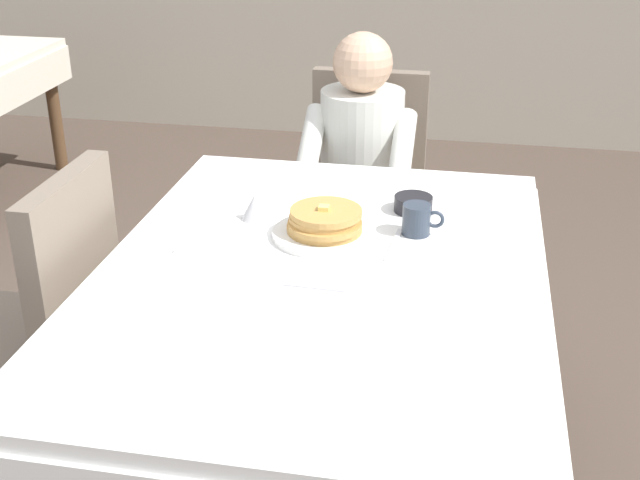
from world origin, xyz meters
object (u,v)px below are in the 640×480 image
(plate_breakfast, at_px, (324,234))
(cup_coffee, at_px, (417,219))
(bowl_butter, at_px, (413,204))
(fork_left_of_plate, at_px, (254,233))
(knife_right_of_plate, at_px, (394,245))
(diner_person, at_px, (360,159))
(chair_diner, at_px, (365,179))
(breakfast_stack, at_px, (325,221))
(chair_left_side, at_px, (46,312))
(dining_table_main, at_px, (321,299))
(syrup_pitcher, at_px, (255,207))
(spoon_near_edge, at_px, (315,287))

(plate_breakfast, xyz_separation_m, cup_coffee, (0.24, 0.06, 0.03))
(cup_coffee, xyz_separation_m, bowl_butter, (-0.02, 0.15, -0.02))
(bowl_butter, bearing_deg, fork_left_of_plate, -149.68)
(knife_right_of_plate, bearing_deg, diner_person, 18.42)
(chair_diner, distance_m, breakfast_stack, 1.02)
(chair_left_side, height_order, bowl_butter, chair_left_side)
(diner_person, height_order, knife_right_of_plate, diner_person)
(dining_table_main, relative_size, syrup_pitcher, 19.05)
(chair_diner, relative_size, diner_person, 0.83)
(chair_diner, distance_m, diner_person, 0.21)
(dining_table_main, xyz_separation_m, syrup_pitcher, (-0.24, 0.26, 0.13))
(chair_left_side, distance_m, spoon_near_edge, 0.81)
(plate_breakfast, distance_m, syrup_pitcher, 0.23)
(fork_left_of_plate, bearing_deg, knife_right_of_plate, -86.56)
(breakfast_stack, distance_m, fork_left_of_plate, 0.20)
(dining_table_main, relative_size, fork_left_of_plate, 8.47)
(diner_person, relative_size, plate_breakfast, 4.00)
(breakfast_stack, relative_size, syrup_pitcher, 2.63)
(knife_right_of_plate, bearing_deg, bowl_butter, -2.56)
(cup_coffee, distance_m, syrup_pitcher, 0.45)
(breakfast_stack, bearing_deg, syrup_pitcher, 159.54)
(diner_person, bearing_deg, bowl_butter, 111.49)
(plate_breakfast, xyz_separation_m, breakfast_stack, (0.00, 0.00, 0.04))
(dining_table_main, xyz_separation_m, knife_right_of_plate, (0.16, 0.16, 0.09))
(plate_breakfast, relative_size, knife_right_of_plate, 1.40)
(chair_diner, relative_size, spoon_near_edge, 6.20)
(chair_left_side, height_order, breakfast_stack, chair_left_side)
(dining_table_main, relative_size, cup_coffee, 13.49)
(knife_right_of_plate, bearing_deg, syrup_pitcher, 80.40)
(cup_coffee, relative_size, fork_left_of_plate, 0.63)
(chair_diner, xyz_separation_m, cup_coffee, (0.26, -0.92, 0.25))
(dining_table_main, relative_size, knife_right_of_plate, 7.62)
(chair_left_side, distance_m, fork_left_of_plate, 0.62)
(diner_person, height_order, breakfast_stack, diner_person)
(cup_coffee, bearing_deg, dining_table_main, -131.30)
(dining_table_main, relative_size, bowl_butter, 13.85)
(dining_table_main, height_order, plate_breakfast, plate_breakfast)
(dining_table_main, xyz_separation_m, bowl_butter, (0.19, 0.40, 0.11))
(diner_person, relative_size, breakfast_stack, 5.33)
(dining_table_main, distance_m, cup_coffee, 0.35)
(diner_person, bearing_deg, dining_table_main, 92.71)
(dining_table_main, relative_size, spoon_near_edge, 10.16)
(chair_diner, height_order, cup_coffee, chair_diner)
(diner_person, relative_size, cup_coffee, 9.91)
(cup_coffee, bearing_deg, knife_right_of_plate, -122.02)
(diner_person, relative_size, bowl_butter, 10.18)
(plate_breakfast, bearing_deg, diner_person, 91.48)
(dining_table_main, bearing_deg, spoon_near_edge, -86.88)
(syrup_pitcher, distance_m, spoon_near_edge, 0.44)
(chair_diner, height_order, diner_person, diner_person)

